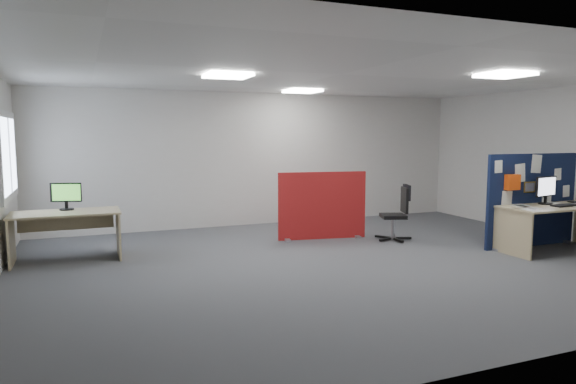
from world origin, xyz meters
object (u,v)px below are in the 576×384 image
object	(u,v)px
second_desk	(66,224)
monitor_second	(66,195)
navy_divider	(531,200)
office_chair	(399,209)
main_desk	(554,215)
red_divider	(322,206)
monitor_main	(546,189)

from	to	relation	value
second_desk	monitor_second	distance (m)	0.44
navy_divider	monitor_second	world-z (taller)	navy_divider
office_chair	main_desk	bearing A→B (deg)	-20.38
main_desk	office_chair	size ratio (longest dim) A/B	1.94
office_chair	second_desk	bearing A→B (deg)	-166.69
navy_divider	red_divider	world-z (taller)	navy_divider
main_desk	monitor_second	xyz separation A→B (m)	(-7.25, 2.37, 0.39)
monitor_second	office_chair	size ratio (longest dim) A/B	0.46
main_desk	red_divider	bearing A→B (deg)	144.47
navy_divider	monitor_main	distance (m)	0.30
red_divider	second_desk	distance (m)	4.19
navy_divider	monitor_main	xyz separation A→B (m)	(0.09, -0.21, 0.20)
red_divider	office_chair	xyz separation A→B (m)	(1.20, -0.61, -0.04)
navy_divider	red_divider	xyz separation A→B (m)	(-2.95, 1.84, -0.19)
navy_divider	second_desk	xyz separation A→B (m)	(-7.14, 1.85, -0.23)
main_desk	monitor_main	distance (m)	0.44
monitor_main	monitor_second	xyz separation A→B (m)	(-7.22, 2.22, -0.03)
main_desk	second_desk	world-z (taller)	same
second_desk	main_desk	bearing A→B (deg)	-16.87
main_desk	office_chair	bearing A→B (deg)	139.75
monitor_main	navy_divider	bearing A→B (deg)	101.89
navy_divider	second_desk	bearing A→B (deg)	165.48
red_divider	office_chair	distance (m)	1.35
monitor_second	office_chair	world-z (taller)	monitor_second
main_desk	monitor_main	size ratio (longest dim) A/B	3.63
monitor_main	second_desk	distance (m)	7.53
navy_divider	red_divider	distance (m)	3.48
navy_divider	main_desk	world-z (taller)	navy_divider
monitor_main	red_divider	xyz separation A→B (m)	(-3.04, 2.04, -0.39)
navy_divider	second_desk	size ratio (longest dim) A/B	1.24
navy_divider	main_desk	xyz separation A→B (m)	(0.12, -0.35, -0.22)
monitor_main	monitor_second	distance (m)	7.55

